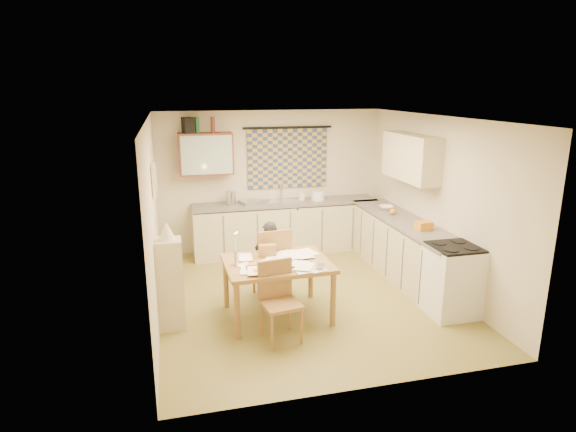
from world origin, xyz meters
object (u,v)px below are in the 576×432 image
object	(u,v)px
counter_back	(286,227)
dining_table	(277,289)
stove	(452,280)
shelf_stand	(170,284)
person	(270,261)
chair_far	(272,275)
counter_right	(405,250)

from	to	relation	value
counter_back	dining_table	world-z (taller)	counter_back
stove	shelf_stand	world-z (taller)	shelf_stand
counter_back	stove	size ratio (longest dim) A/B	3.53
counter_back	person	bearing A→B (deg)	-110.17
stove	person	bearing A→B (deg)	154.97
chair_far	shelf_stand	world-z (taller)	shelf_stand
counter_back	chair_far	xyz separation A→B (m)	(-0.67, -1.86, -0.13)
counter_right	dining_table	bearing A→B (deg)	-159.59
stove	chair_far	world-z (taller)	chair_far
chair_far	counter_right	bearing A→B (deg)	-179.09
stove	dining_table	distance (m)	2.26
chair_far	person	world-z (taller)	person
counter_right	person	distance (m)	2.21
counter_right	shelf_stand	distance (m)	3.63
counter_right	stove	distance (m)	1.29
chair_far	person	xyz separation A→B (m)	(-0.03, -0.05, 0.25)
person	stove	bearing A→B (deg)	169.06
person	shelf_stand	xyz separation A→B (m)	(-1.35, -0.53, 0.00)
dining_table	shelf_stand	bearing A→B (deg)	177.54
counter_back	counter_right	bearing A→B (deg)	-47.79
counter_right	chair_far	xyz separation A→B (m)	(-2.16, -0.22, -0.13)
dining_table	shelf_stand	xyz separation A→B (m)	(-1.33, 0.02, 0.19)
chair_far	shelf_stand	xyz separation A→B (m)	(-1.38, -0.58, 0.25)
stove	person	distance (m)	2.42
counter_back	dining_table	distance (m)	2.57
stove	counter_back	bearing A→B (deg)	116.90
stove	chair_far	xyz separation A→B (m)	(-2.16, 1.08, -0.15)
dining_table	person	distance (m)	0.58
shelf_stand	person	bearing A→B (deg)	21.58
dining_table	shelf_stand	world-z (taller)	shelf_stand
counter_right	person	xyz separation A→B (m)	(-2.19, -0.27, 0.11)
counter_back	shelf_stand	world-z (taller)	shelf_stand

